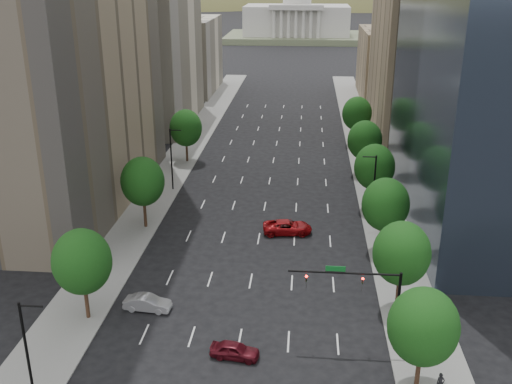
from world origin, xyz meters
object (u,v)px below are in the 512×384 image
(car_red_far, at_px, (287,227))
(car_maroon, at_px, (235,350))
(traffic_signal, at_px, (368,292))
(car_silver, at_px, (148,303))
(capitol, at_px, (297,20))

(car_red_far, bearing_deg, car_maroon, 165.89)
(traffic_signal, bearing_deg, car_silver, 168.86)
(capitol, distance_m, car_maroon, 222.39)
(car_maroon, bearing_deg, car_silver, 62.05)
(car_maroon, xyz_separation_m, car_silver, (-8.89, 6.38, 0.03))
(car_silver, relative_size, car_red_far, 0.75)
(car_silver, bearing_deg, traffic_signal, -96.65)
(car_red_far, bearing_deg, car_silver, 139.43)
(traffic_signal, height_order, car_red_far, traffic_signal)
(car_silver, bearing_deg, capitol, 2.10)
(capitol, relative_size, car_silver, 13.69)
(traffic_signal, bearing_deg, car_red_far, 108.39)
(traffic_signal, bearing_deg, car_maroon, -166.59)
(car_maroon, bearing_deg, traffic_signal, -68.85)
(traffic_signal, height_order, car_maroon, traffic_signal)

